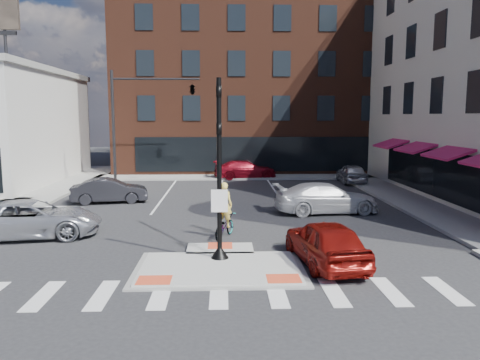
{
  "coord_description": "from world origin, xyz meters",
  "views": [
    {
      "loc": [
        0.15,
        -14.91,
        4.87
      ],
      "look_at": [
        0.88,
        6.06,
        2.0
      ],
      "focal_mm": 35.0,
      "sensor_mm": 36.0,
      "label": 1
    }
  ],
  "objects_px": {
    "silver_suv": "(31,219)",
    "red_sedan": "(325,242)",
    "bg_car_dark": "(110,191)",
    "cyclist": "(224,219)",
    "bg_car_silver": "(351,173)",
    "white_pickup": "(326,198)",
    "bg_car_red": "(245,170)"
  },
  "relations": [
    {
      "from": "silver_suv",
      "to": "cyclist",
      "type": "xyz_separation_m",
      "value": [
        7.8,
        -0.37,
        0.01
      ]
    },
    {
      "from": "silver_suv",
      "to": "white_pickup",
      "type": "bearing_deg",
      "value": -80.63
    },
    {
      "from": "silver_suv",
      "to": "cyclist",
      "type": "relative_size",
      "value": 2.39
    },
    {
      "from": "red_sedan",
      "to": "bg_car_red",
      "type": "bearing_deg",
      "value": -93.89
    },
    {
      "from": "red_sedan",
      "to": "cyclist",
      "type": "bearing_deg",
      "value": -54.6
    },
    {
      "from": "bg_car_dark",
      "to": "red_sedan",
      "type": "bearing_deg",
      "value": -149.77
    },
    {
      "from": "red_sedan",
      "to": "bg_car_dark",
      "type": "height_order",
      "value": "red_sedan"
    },
    {
      "from": "silver_suv",
      "to": "bg_car_dark",
      "type": "xyz_separation_m",
      "value": [
        1.32,
        7.58,
        -0.06
      ]
    },
    {
      "from": "white_pickup",
      "to": "cyclist",
      "type": "relative_size",
      "value": 2.31
    },
    {
      "from": "bg_car_dark",
      "to": "bg_car_red",
      "type": "height_order",
      "value": "bg_car_red"
    },
    {
      "from": "bg_car_silver",
      "to": "cyclist",
      "type": "relative_size",
      "value": 1.83
    },
    {
      "from": "bg_car_silver",
      "to": "cyclist",
      "type": "height_order",
      "value": "cyclist"
    },
    {
      "from": "bg_car_dark",
      "to": "bg_car_silver",
      "type": "height_order",
      "value": "bg_car_silver"
    },
    {
      "from": "silver_suv",
      "to": "red_sedan",
      "type": "distance_m",
      "value": 11.79
    },
    {
      "from": "bg_car_dark",
      "to": "cyclist",
      "type": "relative_size",
      "value": 1.85
    },
    {
      "from": "silver_suv",
      "to": "cyclist",
      "type": "bearing_deg",
      "value": -101.92
    },
    {
      "from": "silver_suv",
      "to": "bg_car_dark",
      "type": "bearing_deg",
      "value": -19.09
    },
    {
      "from": "bg_car_silver",
      "to": "bg_car_red",
      "type": "xyz_separation_m",
      "value": [
        -7.68,
        2.75,
        0.0
      ]
    },
    {
      "from": "red_sedan",
      "to": "cyclist",
      "type": "distance_m",
      "value": 4.83
    },
    {
      "from": "white_pickup",
      "to": "bg_car_red",
      "type": "xyz_separation_m",
      "value": [
        -3.5,
        13.28,
        -0.05
      ]
    },
    {
      "from": "white_pickup",
      "to": "bg_car_dark",
      "type": "distance_m",
      "value": 12.08
    },
    {
      "from": "bg_car_dark",
      "to": "white_pickup",
      "type": "bearing_deg",
      "value": -115.87
    },
    {
      "from": "red_sedan",
      "to": "white_pickup",
      "type": "relative_size",
      "value": 0.84
    },
    {
      "from": "bg_car_dark",
      "to": "bg_car_red",
      "type": "distance_m",
      "value": 12.94
    },
    {
      "from": "red_sedan",
      "to": "silver_suv",
      "type": "bearing_deg",
      "value": -27.46
    },
    {
      "from": "bg_car_silver",
      "to": "silver_suv",
      "type": "bearing_deg",
      "value": 43.55
    },
    {
      "from": "silver_suv",
      "to": "white_pickup",
      "type": "relative_size",
      "value": 1.04
    },
    {
      "from": "bg_car_silver",
      "to": "cyclist",
      "type": "distance_m",
      "value": 17.89
    },
    {
      "from": "bg_car_dark",
      "to": "bg_car_red",
      "type": "xyz_separation_m",
      "value": [
        8.14,
        10.06,
        0.01
      ]
    },
    {
      "from": "bg_car_silver",
      "to": "bg_car_red",
      "type": "relative_size",
      "value": 0.85
    },
    {
      "from": "bg_car_silver",
      "to": "cyclist",
      "type": "xyz_separation_m",
      "value": [
        -9.34,
        -15.26,
        0.06
      ]
    },
    {
      "from": "red_sedan",
      "to": "cyclist",
      "type": "height_order",
      "value": "cyclist"
    }
  ]
}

